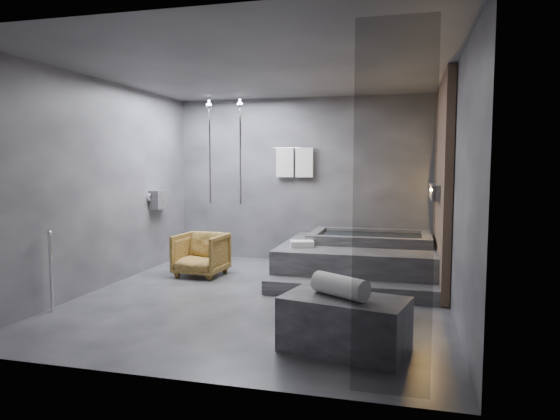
# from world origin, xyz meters

# --- Properties ---
(room) EXTENTS (5.00, 5.04, 2.82)m
(room) POSITION_xyz_m (0.40, 0.24, 1.73)
(room) COLOR #2C2C2E
(room) RESTS_ON ground
(tub_deck) EXTENTS (2.20, 2.00, 0.50)m
(tub_deck) POSITION_xyz_m (1.05, 1.45, 0.25)
(tub_deck) COLOR #313133
(tub_deck) RESTS_ON ground
(tub_step) EXTENTS (2.20, 0.36, 0.18)m
(tub_step) POSITION_xyz_m (1.05, 0.27, 0.09)
(tub_step) COLOR #313133
(tub_step) RESTS_ON ground
(concrete_bench) EXTENTS (1.20, 0.83, 0.49)m
(concrete_bench) POSITION_xyz_m (1.22, -1.57, 0.25)
(concrete_bench) COLOR #2E2E30
(concrete_bench) RESTS_ON ground
(driftwood_chair) EXTENTS (0.73, 0.75, 0.64)m
(driftwood_chair) POSITION_xyz_m (-1.26, 0.95, 0.32)
(driftwood_chair) COLOR #4C3413
(driftwood_chair) RESTS_ON ground
(rolled_towel) EXTENTS (0.56, 0.46, 0.20)m
(rolled_towel) POSITION_xyz_m (1.18, -1.56, 0.59)
(rolled_towel) COLOR white
(rolled_towel) RESTS_ON concrete_bench
(deck_towel) EXTENTS (0.38, 0.32, 0.09)m
(deck_towel) POSITION_xyz_m (0.30, 0.94, 0.54)
(deck_towel) COLOR silver
(deck_towel) RESTS_ON tub_deck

